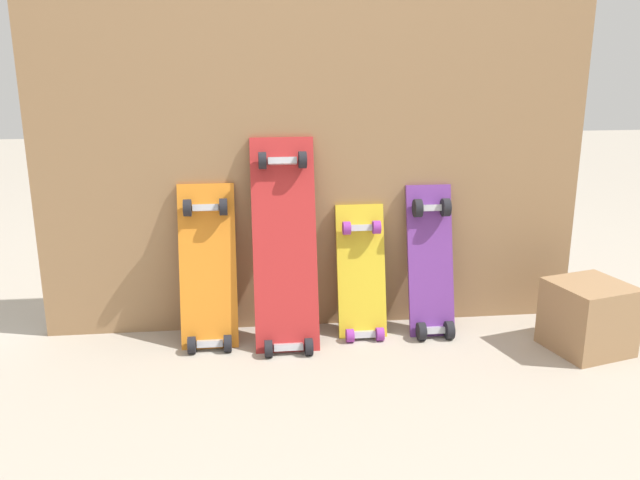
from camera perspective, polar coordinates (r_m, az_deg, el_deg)
ground_plane at (r=2.70m, az=-0.17°, el=-7.48°), size 12.00×12.00×0.00m
plywood_wall_panel at (r=2.55m, az=-0.37°, el=11.83°), size 2.09×0.04×1.78m
skateboard_orange at (r=2.54m, az=-9.39°, el=-2.95°), size 0.21×0.24×0.66m
skateboard_red at (r=2.49m, az=-2.96°, el=-1.16°), size 0.24×0.31×0.82m
skateboard_yellow at (r=2.61m, az=3.52°, el=-3.44°), size 0.19×0.21×0.57m
skateboard_purple at (r=2.64m, az=9.33°, el=-2.42°), size 0.18×0.23×0.63m
wooden_crate at (r=2.67m, az=21.61°, el=-6.02°), size 0.31×0.31×0.26m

